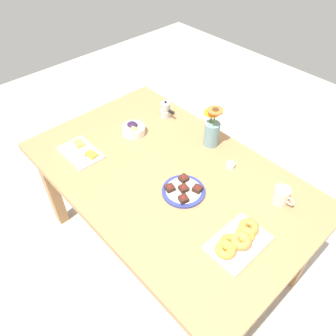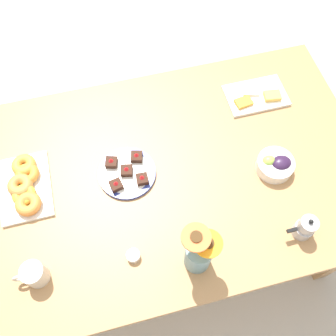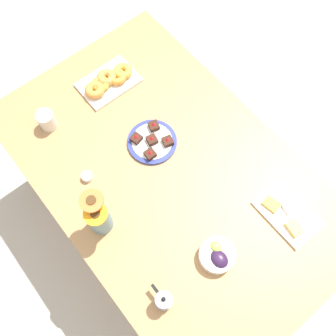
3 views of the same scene
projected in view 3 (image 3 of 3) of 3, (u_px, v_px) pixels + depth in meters
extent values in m
plane|color=#B7B2A8|center=(168.00, 217.00, 2.32)|extent=(6.00, 6.00, 0.00)
cube|color=#A87A4C|center=(168.00, 173.00, 1.66)|extent=(1.60, 1.00, 0.04)
cube|color=#A87A4C|center=(323.00, 254.00, 1.89)|extent=(0.07, 0.07, 0.70)
cube|color=#A87A4C|center=(147.00, 73.00, 2.32)|extent=(0.07, 0.07, 0.70)
cube|color=#A87A4C|center=(30.00, 150.00, 2.11)|extent=(0.07, 0.07, 0.70)
cylinder|color=beige|center=(47.00, 120.00, 1.69)|extent=(0.08, 0.08, 0.09)
cylinder|color=brown|center=(44.00, 116.00, 1.65)|extent=(0.07, 0.07, 0.00)
torus|color=beige|center=(41.00, 113.00, 1.70)|extent=(0.05, 0.01, 0.05)
cylinder|color=white|center=(217.00, 255.00, 1.47)|extent=(0.14, 0.14, 0.05)
ellipsoid|color=#2D1938|center=(219.00, 259.00, 1.45)|extent=(0.08, 0.06, 0.04)
ellipsoid|color=#9EC14C|center=(216.00, 247.00, 1.46)|extent=(0.05, 0.04, 0.04)
cube|color=white|center=(287.00, 213.00, 1.56)|extent=(0.26, 0.17, 0.01)
cube|color=#EFB74C|center=(294.00, 228.00, 1.52)|extent=(0.08, 0.06, 0.02)
cube|color=white|center=(288.00, 206.00, 1.56)|extent=(0.08, 0.06, 0.01)
cube|color=orange|center=(271.00, 204.00, 1.56)|extent=(0.08, 0.06, 0.01)
cube|color=white|center=(109.00, 82.00, 1.81)|extent=(0.19, 0.28, 0.01)
torus|color=gold|center=(123.00, 71.00, 1.81)|extent=(0.12, 0.12, 0.04)
torus|color=orange|center=(117.00, 77.00, 1.80)|extent=(0.11, 0.11, 0.04)
torus|color=#CE813E|center=(106.00, 78.00, 1.79)|extent=(0.11, 0.11, 0.04)
torus|color=gold|center=(101.00, 84.00, 1.78)|extent=(0.10, 0.10, 0.03)
torus|color=orange|center=(95.00, 90.00, 1.77)|extent=(0.13, 0.13, 0.04)
cylinder|color=white|center=(87.00, 177.00, 1.62)|extent=(0.05, 0.05, 0.03)
cylinder|color=#C68923|center=(87.00, 176.00, 1.61)|extent=(0.04, 0.04, 0.01)
cylinder|color=navy|center=(152.00, 142.00, 1.69)|extent=(0.22, 0.22, 0.01)
cylinder|color=white|center=(152.00, 142.00, 1.69)|extent=(0.18, 0.18, 0.01)
cube|color=#381E14|center=(150.00, 154.00, 1.64)|extent=(0.05, 0.05, 0.02)
cone|color=red|center=(150.00, 152.00, 1.62)|extent=(0.02, 0.02, 0.01)
cube|color=#381E14|center=(136.00, 138.00, 1.67)|extent=(0.05, 0.05, 0.02)
cone|color=red|center=(136.00, 136.00, 1.65)|extent=(0.02, 0.02, 0.01)
cube|color=#381E14|center=(168.00, 141.00, 1.67)|extent=(0.05, 0.05, 0.02)
cone|color=red|center=(168.00, 139.00, 1.65)|extent=(0.02, 0.02, 0.01)
cube|color=#381E14|center=(154.00, 126.00, 1.70)|extent=(0.05, 0.05, 0.02)
cone|color=red|center=(154.00, 124.00, 1.68)|extent=(0.02, 0.02, 0.01)
cube|color=#381E14|center=(152.00, 140.00, 1.67)|extent=(0.05, 0.05, 0.02)
cone|color=red|center=(152.00, 138.00, 1.65)|extent=(0.02, 0.02, 0.01)
cylinder|color=#6B939E|center=(100.00, 219.00, 1.48)|extent=(0.09, 0.09, 0.15)
cylinder|color=#3D702D|center=(94.00, 205.00, 1.37)|extent=(0.01, 0.01, 0.10)
cylinder|color=orange|center=(91.00, 201.00, 1.32)|extent=(0.09, 0.09, 0.01)
cylinder|color=#472D14|center=(91.00, 200.00, 1.32)|extent=(0.04, 0.04, 0.01)
cylinder|color=#3D702D|center=(97.00, 216.00, 1.38)|extent=(0.01, 0.01, 0.06)
cylinder|color=orange|center=(95.00, 214.00, 1.34)|extent=(0.09, 0.09, 0.01)
cylinder|color=#472D14|center=(95.00, 213.00, 1.34)|extent=(0.04, 0.04, 0.01)
cylinder|color=#B7B7BC|center=(164.00, 301.00, 1.41)|extent=(0.07, 0.07, 0.05)
cylinder|color=#B7B7BC|center=(164.00, 300.00, 1.38)|extent=(0.05, 0.05, 0.01)
cylinder|color=#B7B7BC|center=(164.00, 300.00, 1.36)|extent=(0.06, 0.06, 0.04)
sphere|color=black|center=(164.00, 299.00, 1.33)|extent=(0.02, 0.02, 0.02)
cube|color=black|center=(155.00, 288.00, 1.39)|extent=(0.04, 0.01, 0.01)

